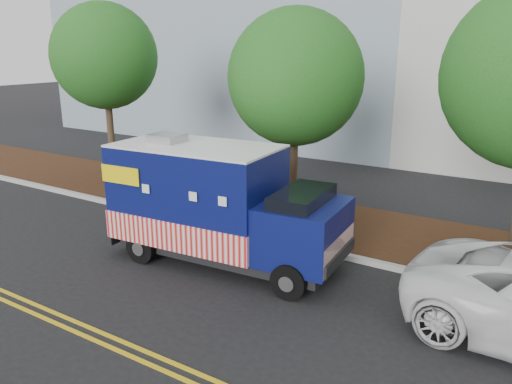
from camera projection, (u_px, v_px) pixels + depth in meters
The scene contains 9 objects.
ground at pixel (188, 244), 14.15m from camera, with size 120.00×120.00×0.00m, color black.
curb at pixel (217, 227), 15.27m from camera, with size 120.00×0.18×0.15m, color #9E9E99.
mulch_strip at pixel (254, 209), 16.98m from camera, with size 120.00×4.00×0.15m, color black.
centerline_near at pixel (53, 312), 10.53m from camera, with size 120.00×0.10×0.01m, color gold.
centerline_far at pixel (42, 317), 10.32m from camera, with size 120.00×0.10×0.01m, color gold.
tree_a at pixel (105, 56), 18.71m from camera, with size 3.95×3.95×7.01m.
tree_b at pixel (295, 78), 15.23m from camera, with size 4.18×4.18×6.57m.
sign_post at pixel (128, 174), 17.03m from camera, with size 0.06×0.06×2.40m, color #473828.
food_truck at pixel (215, 207), 12.70m from camera, with size 6.27×2.73×3.23m.
Camera 1 is at (8.61, -10.13, 5.41)m, focal length 35.00 mm.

